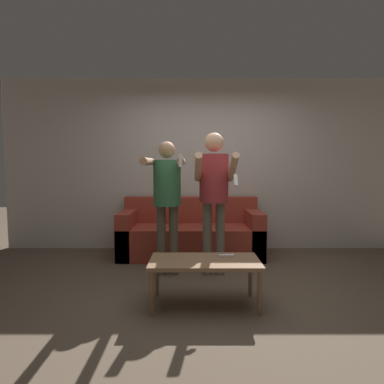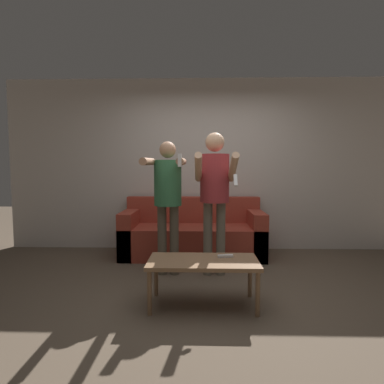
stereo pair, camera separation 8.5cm
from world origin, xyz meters
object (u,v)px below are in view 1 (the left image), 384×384
at_px(couch, 192,235).
at_px(person_standing_left, 168,191).
at_px(remote_on_table, 228,256).
at_px(person_standing_right, 215,186).
at_px(coffee_table, 206,264).

bearing_deg(couch, person_standing_left, -108.62).
relative_size(person_standing_left, remote_on_table, 10.49).
bearing_deg(remote_on_table, couch, 102.75).
xyz_separation_m(couch, person_standing_right, (0.28, -0.82, 0.79)).
distance_m(couch, person_standing_left, 1.14).
height_order(couch, remote_on_table, couch).
bearing_deg(person_standing_right, couch, 108.88).
relative_size(person_standing_left, coffee_table, 1.57).
height_order(couch, person_standing_left, person_standing_left).
relative_size(couch, remote_on_table, 13.37).
height_order(couch, person_standing_right, person_standing_right).
height_order(person_standing_right, coffee_table, person_standing_right).
xyz_separation_m(person_standing_left, coffee_table, (0.42, -0.81, -0.63)).
bearing_deg(coffee_table, remote_on_table, 21.85).
distance_m(couch, remote_on_table, 1.60).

